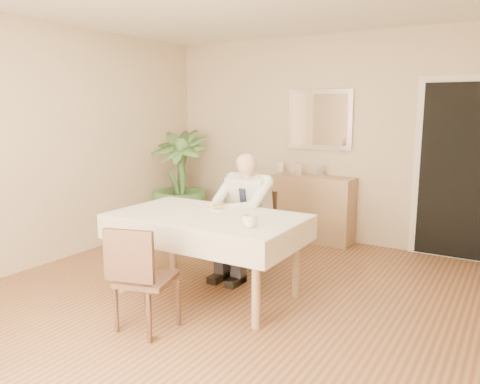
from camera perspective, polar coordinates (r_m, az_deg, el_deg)
The scene contains 17 objects.
room at distance 3.88m, azimuth -2.70°, elevation 4.31°, with size 5.00×5.02×2.60m.
doorway at distance 5.73m, azimuth 25.04°, elevation 2.26°, with size 0.96×0.07×2.10m.
mirror at distance 6.10m, azimuth 9.67°, elevation 8.68°, with size 0.86×0.04×0.76m.
dining_table at distance 4.24m, azimuth -4.02°, elevation -3.86°, with size 1.72×1.03×0.75m.
chair_far at distance 5.01m, azimuth 1.82°, elevation -4.09°, with size 0.42×0.42×0.83m.
chair_near at distance 3.65m, azimuth -12.16°, elevation -9.77°, with size 0.49×0.50×0.83m.
seated_man at distance 4.72m, azimuth 0.15°, elevation -2.10°, with size 0.48×0.72×1.24m.
plate at distance 4.42m, azimuth -2.41°, elevation -2.03°, with size 0.26×0.26×0.02m, color white.
food at distance 4.42m, azimuth -2.42°, elevation -1.76°, with size 0.14×0.14×0.06m, color olive.
knife at distance 4.35m, azimuth -2.42°, elevation -2.02°, with size 0.01×0.01×0.13m, color silver.
fork at distance 4.39m, azimuth -3.29°, elevation -1.90°, with size 0.01×0.01×0.13m, color silver.
coffee_mug at distance 3.76m, azimuth 1.24°, elevation -3.57°, with size 0.12×0.12×0.10m, color white.
sideboard at distance 6.10m, azimuth 8.83°, elevation -2.00°, with size 1.05×0.36×0.84m, color #967A51.
photo_frame_left at distance 6.29m, azimuth 4.98°, elevation 3.00°, with size 0.10×0.02×0.14m, color silver.
photo_frame_center at distance 6.10m, azimuth 7.09°, elevation 2.74°, with size 0.10×0.02×0.14m, color silver.
photo_frame_right at distance 6.04m, azimuth 9.81°, elevation 2.58°, with size 0.10×0.02×0.14m, color silver.
potted_palm at distance 6.52m, azimuth -7.35°, elevation 1.30°, with size 0.78×0.78×1.40m, color #395F2C.
Camera 1 is at (2.16, -3.19, 1.70)m, focal length 35.00 mm.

